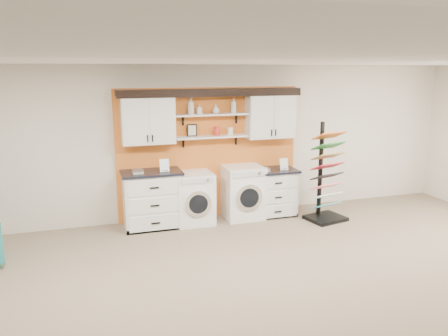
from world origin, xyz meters
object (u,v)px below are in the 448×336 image
object	(u,v)px
washer	(194,198)
dryer	(243,192)
base_cabinet_left	(152,199)
base_cabinet_right	(272,192)
sample_rack	(326,190)

from	to	relation	value
washer	dryer	xyz separation A→B (m)	(0.94, -0.00, 0.03)
base_cabinet_left	base_cabinet_right	distance (m)	2.26
base_cabinet_right	sample_rack	world-z (taller)	sample_rack
base_cabinet_left	sample_rack	world-z (taller)	sample_rack
base_cabinet_left	base_cabinet_right	world-z (taller)	base_cabinet_left
base_cabinet_left	dryer	world-z (taller)	base_cabinet_left
base_cabinet_left	washer	xyz separation A→B (m)	(0.74, -0.00, -0.04)
sample_rack	base_cabinet_left	bearing A→B (deg)	157.21
base_cabinet_left	washer	distance (m)	0.74
sample_rack	base_cabinet_right	bearing A→B (deg)	133.04
base_cabinet_left	base_cabinet_right	bearing A→B (deg)	0.00
base_cabinet_right	dryer	world-z (taller)	dryer
base_cabinet_left	washer	size ratio (longest dim) A/B	1.11
base_cabinet_left	sample_rack	bearing A→B (deg)	-10.44
base_cabinet_right	dryer	bearing A→B (deg)	-179.66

